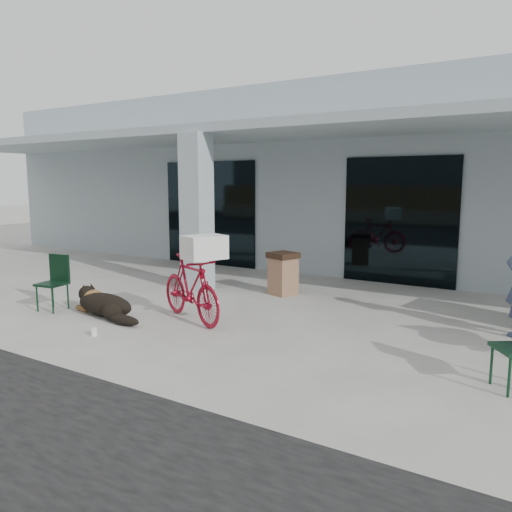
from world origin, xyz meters
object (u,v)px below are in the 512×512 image
Objects in this scene: cafe_chair_near at (52,283)px; trash_receptacle at (283,274)px; bicycle at (191,288)px; dog at (105,303)px.

cafe_chair_near reaches higher than trash_receptacle.
cafe_chair_near is 1.14× the size of trash_receptacle.
bicycle is 2.10× the size of trash_receptacle.
bicycle reaches higher than cafe_chair_near.
trash_receptacle is at bearing 40.20° from cafe_chair_near.
trash_receptacle is (0.34, 2.40, -0.11)m from bicycle.
dog is at bearing -119.83° from trash_receptacle.
bicycle is 1.32× the size of dog.
bicycle is 2.43m from trash_receptacle.
cafe_chair_near reaches higher than dog.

